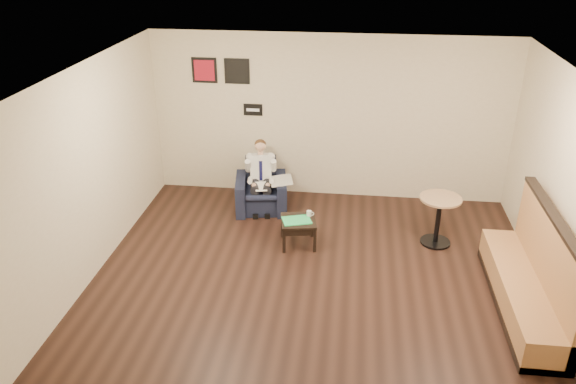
# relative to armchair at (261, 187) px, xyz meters

# --- Properties ---
(ground) EXTENTS (6.00, 6.00, 0.00)m
(ground) POSITION_rel_armchair_xyz_m (1.07, -2.28, -0.40)
(ground) COLOR black
(ground) RESTS_ON ground
(wall_back) EXTENTS (6.00, 0.02, 2.80)m
(wall_back) POSITION_rel_armchair_xyz_m (1.07, 0.72, 1.00)
(wall_back) COLOR beige
(wall_back) RESTS_ON ground
(wall_front) EXTENTS (6.00, 0.02, 2.80)m
(wall_front) POSITION_rel_armchair_xyz_m (1.07, -5.28, 1.00)
(wall_front) COLOR beige
(wall_front) RESTS_ON ground
(wall_left) EXTENTS (0.02, 6.00, 2.80)m
(wall_left) POSITION_rel_armchair_xyz_m (-1.93, -2.28, 1.00)
(wall_left) COLOR beige
(wall_left) RESTS_ON ground
(ceiling) EXTENTS (6.00, 6.00, 0.02)m
(ceiling) POSITION_rel_armchair_xyz_m (1.07, -2.28, 2.40)
(ceiling) COLOR white
(ceiling) RESTS_ON wall_back
(seating_sign) EXTENTS (0.32, 0.02, 0.20)m
(seating_sign) POSITION_rel_armchair_xyz_m (-0.23, 0.70, 1.10)
(seating_sign) COLOR black
(seating_sign) RESTS_ON wall_back
(art_print_left) EXTENTS (0.42, 0.03, 0.42)m
(art_print_left) POSITION_rel_armchair_xyz_m (-1.03, 0.70, 1.75)
(art_print_left) COLOR #AB1528
(art_print_left) RESTS_ON wall_back
(art_print_right) EXTENTS (0.42, 0.03, 0.42)m
(art_print_right) POSITION_rel_armchair_xyz_m (-0.48, 0.70, 1.75)
(art_print_right) COLOR black
(art_print_right) RESTS_ON wall_back
(armchair) EXTENTS (0.96, 0.96, 0.81)m
(armchair) POSITION_rel_armchair_xyz_m (0.00, 0.00, 0.00)
(armchair) COLOR black
(armchair) RESTS_ON ground
(seated_man) EXTENTS (0.65, 0.86, 1.10)m
(seated_man) POSITION_rel_armchair_xyz_m (0.02, -0.10, 0.15)
(seated_man) COLOR silver
(seated_man) RESTS_ON armchair
(lap_papers) EXTENTS (0.24, 0.30, 0.01)m
(lap_papers) POSITION_rel_armchair_xyz_m (0.03, -0.19, 0.09)
(lap_papers) COLOR white
(lap_papers) RESTS_ON seated_man
(newspaper) EXTENTS (0.44, 0.50, 0.01)m
(newspaper) POSITION_rel_armchair_xyz_m (0.35, -0.03, 0.15)
(newspaper) COLOR silver
(newspaper) RESTS_ON armchair
(side_table) EXTENTS (0.58, 0.58, 0.41)m
(side_table) POSITION_rel_armchair_xyz_m (0.74, -1.09, -0.20)
(side_table) COLOR black
(side_table) RESTS_ON ground
(green_folder) EXTENTS (0.48, 0.41, 0.01)m
(green_folder) POSITION_rel_armchair_xyz_m (0.72, -1.12, 0.01)
(green_folder) COLOR #2AD26B
(green_folder) RESTS_ON side_table
(coffee_mug) EXTENTS (0.09, 0.09, 0.09)m
(coffee_mug) POSITION_rel_armchair_xyz_m (0.88, -0.96, 0.05)
(coffee_mug) COLOR white
(coffee_mug) RESTS_ON side_table
(smartphone) EXTENTS (0.13, 0.06, 0.01)m
(smartphone) POSITION_rel_armchair_xyz_m (0.76, -0.94, 0.01)
(smartphone) COLOR black
(smartphone) RESTS_ON side_table
(banquette) EXTENTS (0.58, 2.43, 1.24)m
(banquette) POSITION_rel_armchair_xyz_m (3.66, -2.27, 0.22)
(banquette) COLOR #A57040
(banquette) RESTS_ON ground
(cafe_table) EXTENTS (0.81, 0.81, 0.76)m
(cafe_table) POSITION_rel_armchair_xyz_m (2.79, -0.80, -0.02)
(cafe_table) COLOR #A17B57
(cafe_table) RESTS_ON ground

